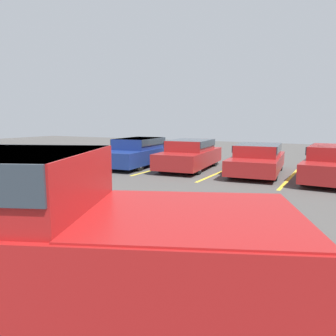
{
  "coord_description": "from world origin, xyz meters",
  "views": [
    {
      "loc": [
        4.39,
        -1.36,
        2.19
      ],
      "look_at": [
        0.61,
        5.67,
        1.0
      ],
      "focal_mm": 35.0,
      "sensor_mm": 36.0,
      "label": 1
    }
  ],
  "objects_px": {
    "parked_sedan_d": "(333,163)",
    "wheel_stop_curb": "(176,157)",
    "pickup_truck": "(23,234)",
    "parked_sedan_c": "(258,158)",
    "parked_sedan_b": "(190,154)",
    "parked_sedan_a": "(139,151)"
  },
  "relations": [
    {
      "from": "parked_sedan_b",
      "to": "parked_sedan_d",
      "type": "distance_m",
      "value": 5.7
    },
    {
      "from": "parked_sedan_d",
      "to": "wheel_stop_curb",
      "type": "bearing_deg",
      "value": -111.53
    },
    {
      "from": "pickup_truck",
      "to": "parked_sedan_c",
      "type": "xyz_separation_m",
      "value": [
        0.07,
        10.95,
        -0.28
      ]
    },
    {
      "from": "pickup_truck",
      "to": "parked_sedan_c",
      "type": "distance_m",
      "value": 10.95
    },
    {
      "from": "parked_sedan_b",
      "to": "parked_sedan_d",
      "type": "bearing_deg",
      "value": 81.46
    },
    {
      "from": "parked_sedan_b",
      "to": "parked_sedan_c",
      "type": "height_order",
      "value": "parked_sedan_b"
    },
    {
      "from": "pickup_truck",
      "to": "parked_sedan_b",
      "type": "height_order",
      "value": "pickup_truck"
    },
    {
      "from": "pickup_truck",
      "to": "parked_sedan_b",
      "type": "xyz_separation_m",
      "value": [
        -2.88,
        10.86,
        -0.23
      ]
    },
    {
      "from": "pickup_truck",
      "to": "parked_sedan_a",
      "type": "distance_m",
      "value": 11.91
    },
    {
      "from": "pickup_truck",
      "to": "parked_sedan_b",
      "type": "relative_size",
      "value": 1.4
    },
    {
      "from": "parked_sedan_a",
      "to": "wheel_stop_curb",
      "type": "distance_m",
      "value": 3.58
    },
    {
      "from": "parked_sedan_d",
      "to": "pickup_truck",
      "type": "bearing_deg",
      "value": -12.62
    },
    {
      "from": "parked_sedan_a",
      "to": "parked_sedan_d",
      "type": "bearing_deg",
      "value": 85.01
    },
    {
      "from": "parked_sedan_d",
      "to": "wheel_stop_curb",
      "type": "distance_m",
      "value": 8.84
    },
    {
      "from": "parked_sedan_a",
      "to": "parked_sedan_d",
      "type": "relative_size",
      "value": 1.14
    },
    {
      "from": "parked_sedan_d",
      "to": "parked_sedan_a",
      "type": "bearing_deg",
      "value": -87.99
    },
    {
      "from": "pickup_truck",
      "to": "wheel_stop_curb",
      "type": "distance_m",
      "value": 15.09
    },
    {
      "from": "parked_sedan_a",
      "to": "parked_sedan_c",
      "type": "xyz_separation_m",
      "value": [
        5.49,
        0.35,
        -0.05
      ]
    },
    {
      "from": "parked_sedan_d",
      "to": "wheel_stop_curb",
      "type": "xyz_separation_m",
      "value": [
        -8.06,
        3.57,
        -0.6
      ]
    },
    {
      "from": "parked_sedan_b",
      "to": "parked_sedan_c",
      "type": "bearing_deg",
      "value": 86.27
    },
    {
      "from": "parked_sedan_b",
      "to": "wheel_stop_curb",
      "type": "relative_size",
      "value": 2.52
    },
    {
      "from": "pickup_truck",
      "to": "parked_sedan_c",
      "type": "bearing_deg",
      "value": 66.87
    }
  ]
}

